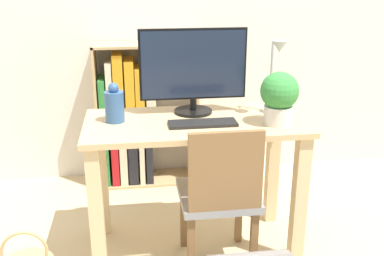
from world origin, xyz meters
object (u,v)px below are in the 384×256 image
vase (114,105)px  bookshelf (133,118)px  keyboard (203,123)px  potted_plant (279,96)px  monitor (193,68)px  chair (220,193)px  desk_lamp (275,69)px

vase → bookshelf: (0.10, 0.88, -0.36)m
keyboard → potted_plant: 0.41m
keyboard → vase: 0.47m
monitor → keyboard: size_ratio=1.66×
monitor → chair: monitor is taller
monitor → vase: (-0.43, -0.10, -0.16)m
monitor → bookshelf: size_ratio=0.56×
keyboard → vase: bearing=165.4°
vase → chair: size_ratio=0.25×
monitor → chair: 0.68m
keyboard → potted_plant: bearing=-5.6°
bookshelf → potted_plant: bearing=-54.6°
keyboard → bookshelf: bookshelf is taller
keyboard → chair: bearing=-62.5°
chair → keyboard: bearing=121.0°
desk_lamp → bookshelf: (-0.76, 0.87, -0.52)m
desk_lamp → bookshelf: bearing=131.1°
keyboard → chair: chair is taller
vase → monitor: bearing=13.6°
vase → desk_lamp: (0.85, 0.01, 0.16)m
keyboard → chair: size_ratio=0.43×
vase → potted_plant: potted_plant is taller
chair → monitor: bearing=107.5°
desk_lamp → potted_plant: 0.19m
vase → bookshelf: size_ratio=0.20×
chair → bookshelf: 1.20m
monitor → potted_plant: monitor is taller
potted_plant → chair: size_ratio=0.33×
keyboard → vase: (-0.44, 0.12, 0.08)m
monitor → vase: 0.47m
monitor → potted_plant: (0.40, -0.26, -0.10)m
desk_lamp → monitor: bearing=167.6°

